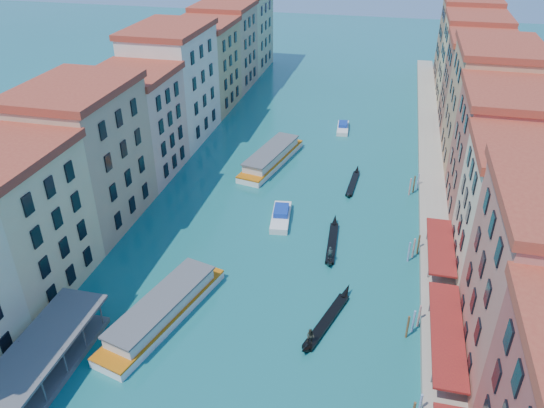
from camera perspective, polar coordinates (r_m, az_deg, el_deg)
The scene contains 14 objects.
left_bank_palazzos at distance 97.80m, azimuth -12.00°, elevation 11.02°, with size 12.80×128.40×21.00m.
right_bank_palazzos at distance 90.91m, azimuth 22.62°, elevation 7.88°, with size 12.80×128.40×21.00m.
quay at distance 93.46m, azimuth 16.73°, elevation 3.31°, with size 4.00×140.00×1.00m, color #9F9280.
restaurant_awnings at distance 57.08m, azimuth 18.33°, elevation -13.24°, with size 3.20×44.55×3.12m.
vaporetto_stop at distance 58.42m, azimuth -23.23°, elevation -15.31°, with size 5.40×16.40×3.65m.
mooring_poles_right at distance 62.19m, azimuth 14.96°, elevation -10.50°, with size 1.44×54.24×3.20m.
mooring_poles_left at distance 59.84m, azimuth -25.22°, elevation -14.78°, with size 0.24×8.24×3.20m.
vaporetto_near at distance 60.95m, azimuth -11.65°, elevation -11.05°, with size 8.76×18.98×2.75m.
vaporetto_far at distance 93.14m, azimuth -0.07°, elevation 5.08°, with size 8.01×19.00×2.76m.
gondola_fore at distance 72.14m, azimuth 6.48°, elevation -4.07°, with size 1.70×12.41×2.47m.
gondola_right at distance 59.83m, azimuth 5.80°, elevation -12.38°, with size 4.67×12.42×2.54m.
gondola_far at distance 87.61m, azimuth 8.71°, elevation 2.32°, with size 1.53×11.16×1.58m.
motorboat_mid at distance 76.93m, azimuth 0.97°, elevation -1.27°, with size 3.49×8.24×1.65m.
motorboat_far at distance 108.57m, azimuth 7.63°, elevation 8.18°, with size 2.63×6.97×1.42m.
Camera 1 is at (14.06, -18.93, 40.85)m, focal length 35.00 mm.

